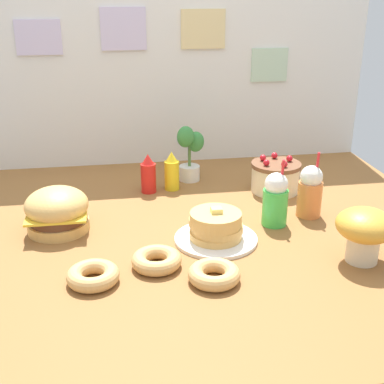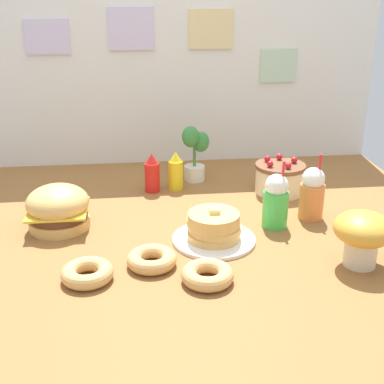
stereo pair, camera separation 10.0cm
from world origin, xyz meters
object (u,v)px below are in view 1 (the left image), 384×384
burger (57,211)px  donut_chocolate (157,260)px  pancake_stack (216,228)px  donut_vanilla (214,274)px  orange_float_cup (310,191)px  mushroom_stool (365,230)px  cream_soda_cup (275,199)px  mustard_bottle (172,172)px  layer_cake (275,177)px  ketchup_bottle (148,175)px  donut_pink_glaze (93,275)px  potted_plant (189,151)px

burger → donut_chocolate: size_ratio=1.43×
pancake_stack → donut_vanilla: (-0.07, -0.31, -0.03)m
orange_float_cup → mushroom_stool: (0.05, -0.43, 0.01)m
cream_soda_cup → orange_float_cup: size_ratio=1.00×
mustard_bottle → donut_chocolate: size_ratio=1.08×
burger → cream_soda_cup: (0.93, -0.09, 0.03)m
donut_chocolate → layer_cake: bearing=44.9°
layer_cake → donut_vanilla: 0.94m
donut_vanilla → cream_soda_cup: bearing=49.8°
orange_float_cup → cream_soda_cup: bearing=-160.7°
mustard_bottle → mushroom_stool: size_ratio=0.91×
cream_soda_cup → mushroom_stool: cream_soda_cup is taller
donut_vanilla → donut_chocolate: bearing=145.3°
ketchup_bottle → donut_vanilla: 0.91m
orange_float_cup → mustard_bottle: bearing=143.4°
layer_cake → mushroom_stool: size_ratio=1.13×
donut_chocolate → donut_pink_glaze: bearing=-162.6°
pancake_stack → orange_float_cup: size_ratio=1.13×
orange_float_cup → donut_chocolate: size_ratio=1.61×
layer_cake → ketchup_bottle: (-0.64, 0.09, 0.02)m
mustard_bottle → pancake_stack: bearing=-80.1°
mustard_bottle → cream_soda_cup: (0.39, -0.49, 0.03)m
ketchup_bottle → potted_plant: size_ratio=0.66×
layer_cake → cream_soda_cup: bearing=-108.3°
orange_float_cup → burger: bearing=178.6°
cream_soda_cup → orange_float_cup: 0.19m
donut_pink_glaze → donut_chocolate: bearing=17.4°
ketchup_bottle → orange_float_cup: size_ratio=0.67×
burger → cream_soda_cup: bearing=-5.6°
burger → mustard_bottle: mustard_bottle is taller
burger → layer_cake: bearing=15.4°
pancake_stack → cream_soda_cup: size_ratio=1.13×
ketchup_bottle → donut_chocolate: bearing=-92.6°
cream_soda_cup → mushroom_stool: 0.43m
ketchup_bottle → mushroom_stool: bearing=-48.5°
pancake_stack → mushroom_stool: mushroom_stool is taller
mustard_bottle → mushroom_stool: (0.62, -0.86, 0.04)m
layer_cake → donut_pink_glaze: layer_cake is taller
donut_chocolate → ketchup_bottle: bearing=87.4°
donut_chocolate → donut_vanilla: same height
ketchup_bottle → donut_pink_glaze: (-0.27, -0.83, -0.06)m
pancake_stack → burger: bearing=162.4°
orange_float_cup → donut_pink_glaze: 1.06m
mushroom_stool → donut_pink_glaze: bearing=179.7°
donut_chocolate → potted_plant: potted_plant is taller
donut_pink_glaze → pancake_stack: bearing=26.6°
potted_plant → mushroom_stool: 1.11m
mustard_bottle → donut_chocolate: (-0.16, -0.78, -0.06)m
donut_chocolate → potted_plant: (0.27, 0.90, 0.13)m
layer_cake → potted_plant: bearing=150.5°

